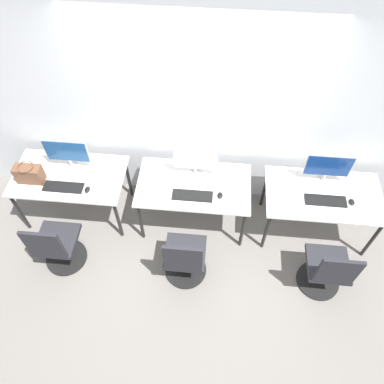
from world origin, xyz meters
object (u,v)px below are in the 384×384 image
object	(u,v)px
mouse_center	(220,195)
handbag	(29,174)
keyboard_left	(63,187)
keyboard_center	(192,196)
monitor_right	(328,167)
keyboard_right	(326,201)
office_chair_center	(185,260)
monitor_center	(195,161)
mouse_left	(87,190)
mouse_right	(352,202)
monitor_left	(67,153)
office_chair_left	(57,247)
office_chair_right	(327,271)

from	to	relation	value
mouse_center	handbag	distance (m)	2.16
keyboard_left	keyboard_center	distance (m)	1.46
keyboard_center	monitor_right	bearing A→B (deg)	13.93
keyboard_right	keyboard_center	bearing A→B (deg)	-177.29
keyboard_left	monitor_right	size ratio (longest dim) A/B	0.89
keyboard_center	office_chair_center	world-z (taller)	office_chair_center
monitor_center	handbag	size ratio (longest dim) A/B	1.70
monitor_right	mouse_left	bearing A→B (deg)	-171.54
keyboard_center	handbag	distance (m)	1.85
handbag	monitor_center	bearing A→B (deg)	8.39
mouse_center	keyboard_right	bearing A→B (deg)	2.06
mouse_right	handbag	size ratio (longest dim) A/B	0.30
mouse_right	keyboard_center	bearing A→B (deg)	-177.68
mouse_center	keyboard_right	world-z (taller)	mouse_center
monitor_left	keyboard_left	world-z (taller)	monitor_left
mouse_left	handbag	bearing A→B (deg)	172.86
keyboard_left	office_chair_center	bearing A→B (deg)	-22.48
keyboard_right	mouse_right	distance (m)	0.28
keyboard_right	handbag	distance (m)	3.31
monitor_center	office_chair_center	world-z (taller)	monitor_center
mouse_left	office_chair_left	world-z (taller)	office_chair_left
monitor_center	office_chair_right	size ratio (longest dim) A/B	0.57
monitor_center	monitor_left	bearing A→B (deg)	-179.37
keyboard_right	mouse_left	bearing A→B (deg)	-177.85
mouse_left	office_chair_right	world-z (taller)	office_chair_right
keyboard_left	mouse_left	world-z (taller)	mouse_left
monitor_right	handbag	xyz separation A→B (m)	(-3.31, -0.31, -0.11)
monitor_center	handbag	world-z (taller)	monitor_center
mouse_right	office_chair_right	world-z (taller)	office_chair_right
monitor_right	monitor_center	bearing A→B (deg)	-178.57
monitor_left	mouse_center	size ratio (longest dim) A/B	5.66
keyboard_center	office_chair_right	xyz separation A→B (m)	(1.49, -0.61, -0.35)
office_chair_center	office_chair_right	xyz separation A→B (m)	(1.52, 0.00, 0.00)
office_chair_left	keyboard_right	bearing A→B (deg)	12.63
keyboard_center	mouse_center	size ratio (longest dim) A/B	5.01
monitor_right	handbag	distance (m)	3.33
keyboard_left	handbag	xyz separation A→B (m)	(-0.39, 0.07, 0.11)
mouse_left	mouse_right	distance (m)	2.93
keyboard_left	monitor_center	distance (m)	1.52
monitor_right	mouse_right	size ratio (longest dim) A/B	5.66
mouse_center	office_chair_center	distance (m)	0.80
keyboard_center	mouse_right	size ratio (longest dim) A/B	5.01
keyboard_left	mouse_center	distance (m)	1.77
office_chair_left	monitor_right	distance (m)	3.12
keyboard_left	keyboard_center	bearing A→B (deg)	0.65
mouse_center	mouse_left	bearing A→B (deg)	-177.77
monitor_center	handbag	bearing A→B (deg)	-171.61
office_chair_left	monitor_center	xyz separation A→B (m)	(1.46, 0.91, 0.57)
office_chair_left	monitor_right	size ratio (longest dim) A/B	1.76
monitor_left	mouse_center	bearing A→B (deg)	-9.09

